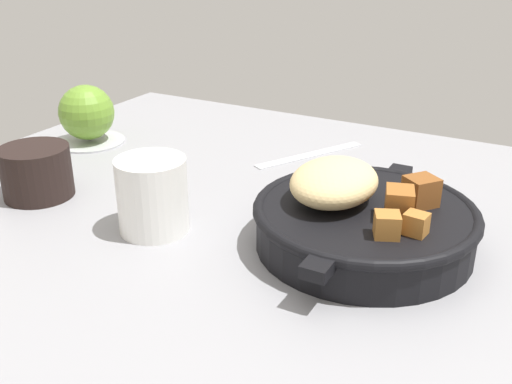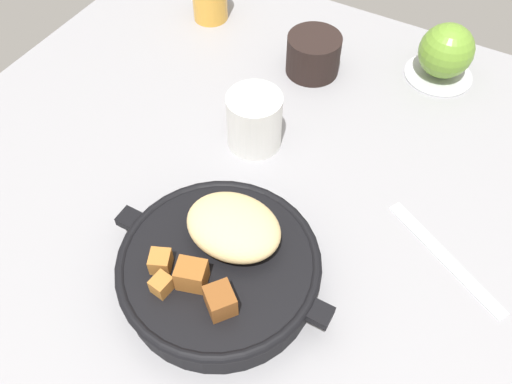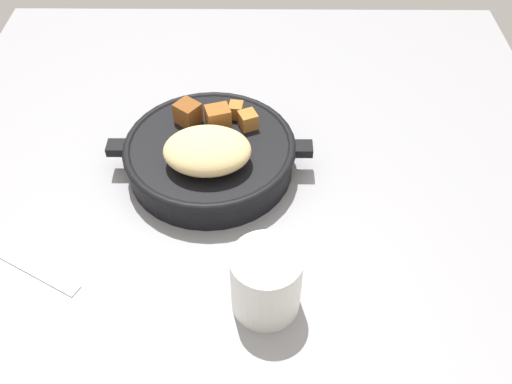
% 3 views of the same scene
% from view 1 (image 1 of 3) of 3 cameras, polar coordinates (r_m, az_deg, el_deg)
% --- Properties ---
extents(ground_plane, '(0.90, 1.02, 0.02)m').
position_cam_1_polar(ground_plane, '(0.62, 1.78, -6.49)').
color(ground_plane, gray).
extents(cast_iron_skillet, '(0.27, 0.23, 0.09)m').
position_cam_1_polar(cast_iron_skillet, '(0.61, 10.11, -2.45)').
color(cast_iron_skillet, black).
rests_on(cast_iron_skillet, ground_plane).
extents(saucer_plate, '(0.11, 0.11, 0.01)m').
position_cam_1_polar(saucer_plate, '(0.95, -15.70, 4.81)').
color(saucer_plate, '#B7BABF').
rests_on(saucer_plate, ground_plane).
extents(red_apple, '(0.08, 0.08, 0.08)m').
position_cam_1_polar(red_apple, '(0.94, -16.00, 7.37)').
color(red_apple, olive).
rests_on(red_apple, saucer_plate).
extents(butter_knife, '(0.17, 0.10, 0.00)m').
position_cam_1_polar(butter_knife, '(0.86, 5.23, 3.62)').
color(butter_knife, silver).
rests_on(butter_knife, ground_plane).
extents(white_creamer_pitcher, '(0.08, 0.08, 0.08)m').
position_cam_1_polar(white_creamer_pitcher, '(0.64, -9.94, -0.31)').
color(white_creamer_pitcher, white).
rests_on(white_creamer_pitcher, ground_plane).
extents(coffee_mug_dark, '(0.08, 0.08, 0.06)m').
position_cam_1_polar(coffee_mug_dark, '(0.77, -20.38, 1.82)').
color(coffee_mug_dark, black).
rests_on(coffee_mug_dark, ground_plane).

